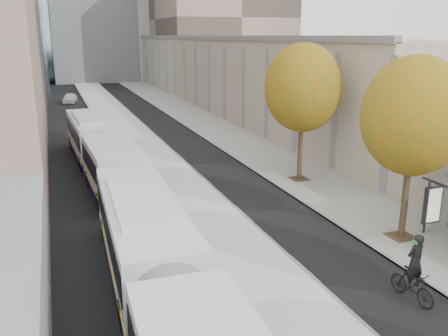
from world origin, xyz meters
name	(u,v)px	position (x,y,z in m)	size (l,w,h in m)	color
bus_platform	(137,143)	(-3.88, 35.00, 0.07)	(4.25, 150.00, 0.15)	silver
sidewalk	(230,137)	(4.12, 35.00, 0.04)	(4.75, 150.00, 0.08)	gray
building_tan	(233,66)	(15.50, 64.00, 4.00)	(18.00, 92.00, 8.00)	#9F9480
building_far_block	(129,0)	(6.00, 96.00, 15.00)	(30.00, 18.00, 30.00)	#A5A197
tree_c	(414,116)	(3.60, 13.00, 5.25)	(4.20, 4.20, 7.28)	#312418
tree_d	(303,88)	(3.60, 22.00, 5.47)	(4.40, 4.40, 7.60)	#312418
bus_near	(163,285)	(-7.39, 9.89, 1.54)	(2.98, 16.92, 2.81)	silver
bus_far	(99,147)	(-7.35, 28.07, 1.54)	(3.22, 17.00, 2.82)	silver
cyclist	(413,276)	(0.56, 8.88, 0.86)	(0.71, 1.85, 2.31)	black
distant_car	(70,98)	(-7.74, 61.71, 0.63)	(1.49, 3.71, 1.26)	silver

